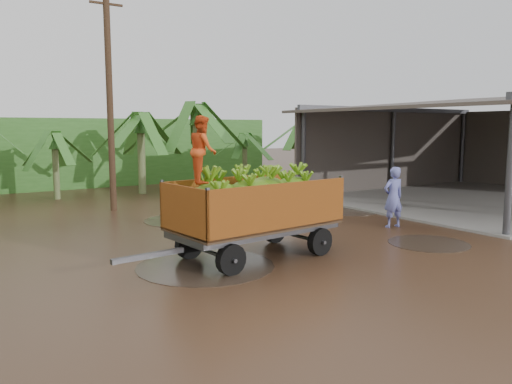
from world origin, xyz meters
TOP-DOWN VIEW (x-y plane):
  - ground at (0.00, 0.00)m, footprint 100.00×100.00m
  - packing_shed at (11.77, 1.77)m, footprint 12.78×10.80m
  - hedge_north at (-2.00, 16.00)m, footprint 22.00×3.00m
  - banana_trailer at (-2.02, -1.64)m, footprint 5.75×2.37m
  - man_blue at (3.64, -0.94)m, footprint 0.77×0.58m
  - utility_pole at (-2.77, 7.05)m, footprint 1.20×0.24m
  - banana_plants at (-5.41, 6.73)m, footprint 25.39×20.28m

SIDE VIEW (x-z plane):
  - ground at x=0.00m, z-range 0.00..0.00m
  - man_blue at x=3.64m, z-range 0.00..1.92m
  - banana_trailer at x=-2.02m, z-range -0.45..2.95m
  - hedge_north at x=-2.00m, z-range 0.00..3.60m
  - banana_plants at x=-5.41m, z-range -0.32..4.11m
  - packing_shed at x=11.77m, z-range 0.13..4.88m
  - utility_pole at x=-2.77m, z-range 0.06..8.24m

